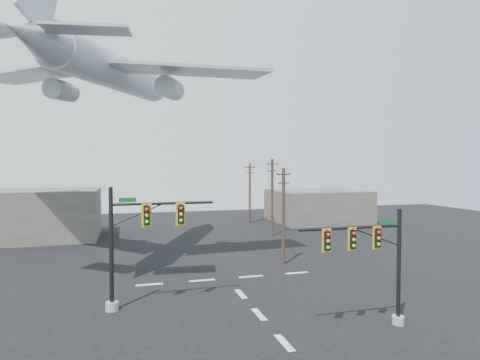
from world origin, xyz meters
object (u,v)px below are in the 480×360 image
object	(u,v)px
signal_mast_near	(376,261)
airliner	(116,73)
utility_pole_c	(250,192)
signal_mast_far	(134,244)
utility_pole_b	(272,196)
utility_pole_a	(283,214)

from	to	relation	value
signal_mast_near	airliner	world-z (taller)	airliner
utility_pole_c	signal_mast_far	bearing A→B (deg)	-134.99
signal_mast_far	utility_pole_b	size ratio (longest dim) A/B	0.78
signal_mast_far	utility_pole_a	bearing A→B (deg)	31.21
utility_pole_b	airliner	world-z (taller)	airliner
signal_mast_near	utility_pole_b	world-z (taller)	utility_pole_b
signal_mast_far	airliner	bearing A→B (deg)	95.23
signal_mast_near	utility_pole_b	distance (m)	29.40
signal_mast_near	airliner	xyz separation A→B (m)	(-13.89, 19.81, 13.76)
utility_pole_b	airliner	xyz separation A→B (m)	(-18.65, -9.17, 12.31)
signal_mast_far	utility_pole_a	world-z (taller)	utility_pole_a
signal_mast_far	utility_pole_b	distance (m)	28.35
signal_mast_near	utility_pole_b	size ratio (longest dim) A/B	0.66
signal_mast_far	signal_mast_near	bearing A→B (deg)	-27.67
airliner	signal_mast_near	bearing A→B (deg)	-122.98
signal_mast_near	airliner	distance (m)	27.83
utility_pole_b	airliner	bearing A→B (deg)	-175.57
signal_mast_far	utility_pole_a	xyz separation A→B (m)	(13.18, 7.98, 0.51)
signal_mast_far	utility_pole_c	bearing A→B (deg)	61.95
signal_mast_far	utility_pole_c	xyz separation A→B (m)	(18.07, 33.91, 0.82)
signal_mast_near	signal_mast_far	size ratio (longest dim) A/B	0.85
signal_mast_near	airliner	size ratio (longest dim) A/B	0.22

